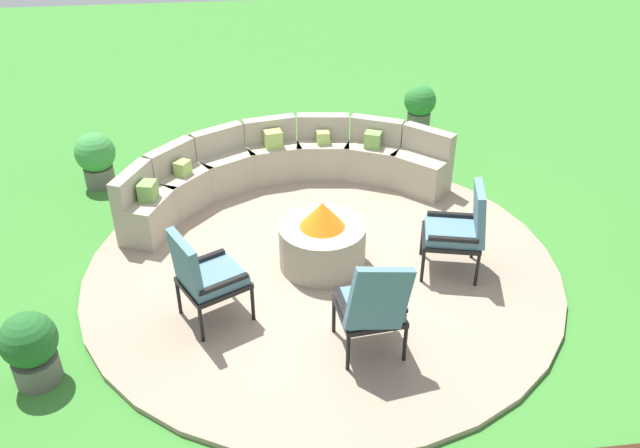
{
  "coord_description": "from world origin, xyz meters",
  "views": [
    {
      "loc": [
        -0.73,
        -5.78,
        4.25
      ],
      "look_at": [
        0.0,
        0.2,
        0.45
      ],
      "focal_mm": 37.04,
      "sensor_mm": 36.0,
      "label": 1
    }
  ],
  "objects_px": {
    "curved_stone_bench": "(280,169)",
    "lounge_chair_front_right": "(373,305)",
    "lounge_chair_back_left": "(461,228)",
    "potted_plant_2": "(96,158)",
    "fire_pit": "(322,241)",
    "potted_plant_1": "(420,106)",
    "lounge_chair_front_left": "(204,275)",
    "potted_plant_4": "(31,347)"
  },
  "relations": [
    {
      "from": "potted_plant_1",
      "to": "curved_stone_bench",
      "type": "bearing_deg",
      "value": -142.67
    },
    {
      "from": "fire_pit",
      "to": "lounge_chair_back_left",
      "type": "relative_size",
      "value": 0.91
    },
    {
      "from": "lounge_chair_back_left",
      "to": "potted_plant_1",
      "type": "xyz_separation_m",
      "value": [
        0.51,
        3.64,
        -0.17
      ]
    },
    {
      "from": "lounge_chair_front_right",
      "to": "potted_plant_1",
      "type": "distance_m",
      "value": 5.05
    },
    {
      "from": "lounge_chair_front_right",
      "to": "potted_plant_2",
      "type": "distance_m",
      "value": 4.7
    },
    {
      "from": "fire_pit",
      "to": "curved_stone_bench",
      "type": "xyz_separation_m",
      "value": [
        -0.33,
        1.66,
        0.02
      ]
    },
    {
      "from": "lounge_chair_back_left",
      "to": "potted_plant_2",
      "type": "bearing_deg",
      "value": 72.18
    },
    {
      "from": "potted_plant_4",
      "to": "potted_plant_1",
      "type": "bearing_deg",
      "value": 45.73
    },
    {
      "from": "lounge_chair_front_right",
      "to": "potted_plant_4",
      "type": "relative_size",
      "value": 1.51
    },
    {
      "from": "fire_pit",
      "to": "lounge_chair_front_right",
      "type": "relative_size",
      "value": 0.87
    },
    {
      "from": "lounge_chair_front_left",
      "to": "lounge_chair_front_right",
      "type": "xyz_separation_m",
      "value": [
        1.47,
        -0.63,
        0.01
      ]
    },
    {
      "from": "lounge_chair_back_left",
      "to": "potted_plant_2",
      "type": "xyz_separation_m",
      "value": [
        -4.1,
        2.52,
        -0.2
      ]
    },
    {
      "from": "fire_pit",
      "to": "potted_plant_4",
      "type": "distance_m",
      "value": 2.98
    },
    {
      "from": "curved_stone_bench",
      "to": "potted_plant_2",
      "type": "bearing_deg",
      "value": 166.09
    },
    {
      "from": "potted_plant_2",
      "to": "potted_plant_1",
      "type": "bearing_deg",
      "value": 13.7
    },
    {
      "from": "fire_pit",
      "to": "lounge_chair_front_right",
      "type": "height_order",
      "value": "lounge_chair_front_right"
    },
    {
      "from": "curved_stone_bench",
      "to": "lounge_chair_front_left",
      "type": "bearing_deg",
      "value": -109.7
    },
    {
      "from": "lounge_chair_front_left",
      "to": "lounge_chair_front_right",
      "type": "distance_m",
      "value": 1.6
    },
    {
      "from": "curved_stone_bench",
      "to": "lounge_chair_back_left",
      "type": "relative_size",
      "value": 4.03
    },
    {
      "from": "potted_plant_1",
      "to": "potted_plant_2",
      "type": "distance_m",
      "value": 4.74
    },
    {
      "from": "fire_pit",
      "to": "potted_plant_1",
      "type": "relative_size",
      "value": 1.21
    },
    {
      "from": "lounge_chair_front_left",
      "to": "potted_plant_4",
      "type": "bearing_deg",
      "value": -96.87
    },
    {
      "from": "lounge_chair_front_left",
      "to": "potted_plant_4",
      "type": "xyz_separation_m",
      "value": [
        -1.47,
        -0.56,
        -0.22
      ]
    },
    {
      "from": "lounge_chair_front_right",
      "to": "potted_plant_4",
      "type": "bearing_deg",
      "value": 172.64
    },
    {
      "from": "curved_stone_bench",
      "to": "lounge_chair_front_right",
      "type": "relative_size",
      "value": 3.86
    },
    {
      "from": "lounge_chair_front_right",
      "to": "potted_plant_1",
      "type": "relative_size",
      "value": 1.4
    },
    {
      "from": "potted_plant_2",
      "to": "lounge_chair_front_left",
      "type": "bearing_deg",
      "value": -63.66
    },
    {
      "from": "lounge_chair_front_left",
      "to": "potted_plant_1",
      "type": "height_order",
      "value": "lounge_chair_front_left"
    },
    {
      "from": "lounge_chair_front_right",
      "to": "lounge_chair_back_left",
      "type": "height_order",
      "value": "lounge_chair_front_right"
    },
    {
      "from": "fire_pit",
      "to": "lounge_chair_front_right",
      "type": "xyz_separation_m",
      "value": [
        0.27,
        -1.4,
        0.24
      ]
    },
    {
      "from": "lounge_chair_front_left",
      "to": "potted_plant_2",
      "type": "xyz_separation_m",
      "value": [
        -1.49,
        3.02,
        -0.19
      ]
    },
    {
      "from": "lounge_chair_front_right",
      "to": "potted_plant_4",
      "type": "distance_m",
      "value": 2.94
    },
    {
      "from": "fire_pit",
      "to": "lounge_chair_back_left",
      "type": "xyz_separation_m",
      "value": [
        1.4,
        -0.27,
        0.23
      ]
    },
    {
      "from": "potted_plant_2",
      "to": "potted_plant_4",
      "type": "relative_size",
      "value": 1.04
    },
    {
      "from": "lounge_chair_back_left",
      "to": "potted_plant_1",
      "type": "relative_size",
      "value": 1.34
    },
    {
      "from": "curved_stone_bench",
      "to": "potted_plant_1",
      "type": "distance_m",
      "value": 2.82
    },
    {
      "from": "curved_stone_bench",
      "to": "fire_pit",
      "type": "bearing_deg",
      "value": -78.74
    },
    {
      "from": "fire_pit",
      "to": "potted_plant_2",
      "type": "bearing_deg",
      "value": 140.19
    },
    {
      "from": "curved_stone_bench",
      "to": "lounge_chair_back_left",
      "type": "bearing_deg",
      "value": -48.12
    },
    {
      "from": "potted_plant_1",
      "to": "potted_plant_4",
      "type": "xyz_separation_m",
      "value": [
        -4.58,
        -4.7,
        -0.05
      ]
    },
    {
      "from": "lounge_chair_front_left",
      "to": "potted_plant_1",
      "type": "bearing_deg",
      "value": 115.41
    },
    {
      "from": "fire_pit",
      "to": "potted_plant_1",
      "type": "bearing_deg",
      "value": 60.45
    }
  ]
}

